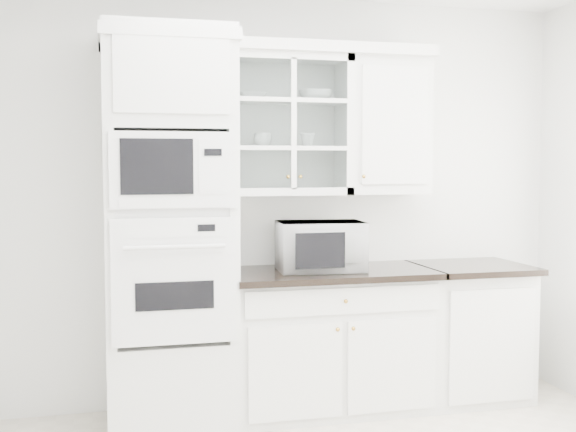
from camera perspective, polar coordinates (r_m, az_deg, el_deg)
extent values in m
cube|color=white|center=(4.84, -0.85, 1.18)|extent=(4.00, 0.02, 2.70)
cube|color=white|center=(4.43, -9.39, -1.10)|extent=(0.76, 0.65, 2.40)
cube|color=white|center=(4.13, -8.96, -5.11)|extent=(0.70, 0.03, 0.72)
cube|color=black|center=(4.12, -8.92, -6.25)|extent=(0.44, 0.01, 0.16)
cube|color=white|center=(4.07, -9.05, 3.60)|extent=(0.70, 0.03, 0.43)
cube|color=black|center=(4.05, -10.31, 3.86)|extent=(0.40, 0.01, 0.31)
cube|color=white|center=(4.78, 3.30, -9.93)|extent=(1.30, 0.60, 0.88)
cube|color=black|center=(4.65, 3.45, -4.52)|extent=(1.32, 0.67, 0.04)
cube|color=white|center=(5.16, 14.09, -8.99)|extent=(0.70, 0.60, 0.88)
cube|color=black|center=(5.04, 14.37, -3.97)|extent=(0.72, 0.67, 0.04)
cube|color=white|center=(4.70, -0.06, 7.18)|extent=(0.80, 0.33, 0.90)
cube|color=white|center=(4.70, -0.06, 5.36)|extent=(0.74, 0.29, 0.02)
cube|color=white|center=(4.71, -0.06, 9.01)|extent=(0.74, 0.29, 0.02)
cube|color=white|center=(4.91, 7.66, 7.02)|extent=(0.55, 0.33, 0.90)
cube|color=white|center=(4.70, -1.26, 13.12)|extent=(2.14, 0.38, 0.07)
imported|color=white|center=(4.63, 2.54, -2.36)|extent=(0.58, 0.50, 0.31)
imported|color=white|center=(4.67, -2.80, 9.45)|extent=(0.20, 0.20, 0.05)
imported|color=white|center=(4.75, 2.20, 9.50)|extent=(0.28, 0.28, 0.07)
imported|color=white|center=(4.67, -2.02, 6.03)|extent=(0.12, 0.12, 0.09)
imported|color=white|center=(4.72, 1.54, 6.01)|extent=(0.12, 0.12, 0.09)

